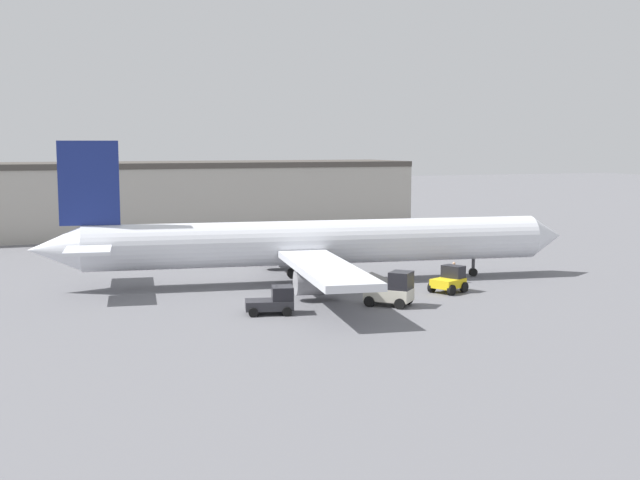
% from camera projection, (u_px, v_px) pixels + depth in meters
% --- Properties ---
extents(ground_plane, '(400.00, 400.00, 0.00)m').
position_uv_depth(ground_plane, '(320.00, 282.00, 66.20)').
color(ground_plane, slate).
extents(terminal_building, '(67.59, 13.57, 9.10)m').
position_uv_depth(terminal_building, '(150.00, 198.00, 102.00)').
color(terminal_building, '#ADA89E').
rests_on(terminal_building, ground_plane).
extents(airplane, '(44.63, 36.32, 11.61)m').
position_uv_depth(airplane, '(308.00, 243.00, 65.58)').
color(airplane, silver).
rests_on(airplane, ground_plane).
extents(ground_crew_worker, '(0.38, 0.38, 1.74)m').
position_uv_depth(ground_crew_worker, '(454.00, 272.00, 65.79)').
color(ground_crew_worker, '#1E2338').
rests_on(ground_crew_worker, ground_plane).
extents(baggage_tug, '(3.15, 2.95, 2.03)m').
position_uv_depth(baggage_tug, '(450.00, 280.00, 61.63)').
color(baggage_tug, yellow).
rests_on(baggage_tug, ground_plane).
extents(belt_loader_truck, '(3.63, 3.63, 2.48)m').
position_uv_depth(belt_loader_truck, '(392.00, 290.00, 56.36)').
color(belt_loader_truck, beige).
rests_on(belt_loader_truck, ground_plane).
extents(pushback_tug, '(3.52, 2.68, 1.86)m').
position_uv_depth(pushback_tug, '(274.00, 301.00, 53.72)').
color(pushback_tug, '#2D2D33').
rests_on(pushback_tug, ground_plane).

